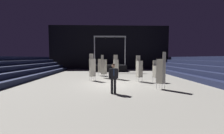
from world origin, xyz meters
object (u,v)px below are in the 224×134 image
object	(u,v)px
chair_stack_mid_left	(92,67)
chair_stack_rear_right	(161,71)
chair_stack_mid_centre	(100,67)
stage_riser	(110,67)
chair_stack_rear_left	(139,69)
chair_stack_front_left	(156,71)
man_with_tie	(113,77)
chair_stack_front_right	(104,67)
chair_stack_mid_right	(116,67)

from	to	relation	value
chair_stack_mid_left	chair_stack_rear_right	xyz separation A→B (m)	(4.92, -3.65, 0.00)
chair_stack_mid_centre	chair_stack_rear_right	xyz separation A→B (m)	(4.45, -7.29, 0.25)
stage_riser	chair_stack_mid_centre	distance (m)	5.84
chair_stack_rear_left	chair_stack_front_left	bearing A→B (deg)	147.95
man_with_tie	chair_stack_rear_right	xyz separation A→B (m)	(3.18, 1.00, 0.23)
stage_riser	chair_stack_front_right	world-z (taller)	stage_riser
man_with_tie	chair_stack_mid_centre	distance (m)	8.39
chair_stack_mid_right	chair_stack_mid_centre	size ratio (longest dim) A/B	1.22
chair_stack_rear_left	chair_stack_mid_centre	bearing A→B (deg)	-69.77
chair_stack_front_left	chair_stack_rear_left	world-z (taller)	chair_stack_rear_left
chair_stack_mid_centre	chair_stack_front_right	bearing A→B (deg)	-76.43
chair_stack_rear_left	chair_stack_mid_left	bearing A→B (deg)	-29.09
stage_riser	chair_stack_mid_centre	xyz separation A→B (m)	(-1.25, -5.69, 0.39)
man_with_tie	chair_stack_rear_left	world-z (taller)	chair_stack_rear_left
chair_stack_front_right	chair_stack_rear_left	size ratio (longest dim) A/B	1.04
man_with_tie	chair_stack_front_left	size ratio (longest dim) A/B	0.94
man_with_tie	stage_riser	bearing A→B (deg)	-100.43
chair_stack_front_right	chair_stack_mid_left	bearing A→B (deg)	0.38
man_with_tie	chair_stack_mid_left	xyz separation A→B (m)	(-1.73, 4.65, 0.23)
man_with_tie	chair_stack_rear_left	distance (m)	4.73
chair_stack_mid_centre	chair_stack_rear_right	bearing A→B (deg)	-59.94
stage_riser	chair_stack_front_right	distance (m)	7.75
chair_stack_front_left	chair_stack_mid_right	distance (m)	3.82
man_with_tie	chair_stack_rear_right	bearing A→B (deg)	-173.01
chair_stack_rear_right	chair_stack_mid_centre	bearing A→B (deg)	77.84
stage_riser	chair_stack_mid_centre	world-z (taller)	stage_riser
chair_stack_mid_centre	chair_stack_front_left	bearing A→B (deg)	-42.82
man_with_tie	chair_stack_front_left	bearing A→B (deg)	-145.91
chair_stack_front_right	chair_stack_mid_right	bearing A→B (deg)	90.95
chair_stack_mid_right	chair_stack_rear_left	bearing A→B (deg)	136.15
chair_stack_mid_left	chair_stack_rear_right	bearing A→B (deg)	110.07
chair_stack_mid_left	chair_stack_mid_centre	size ratio (longest dim) A/B	1.26
chair_stack_front_left	chair_stack_mid_centre	world-z (taller)	chair_stack_mid_centre
man_with_tie	chair_stack_mid_centre	world-z (taller)	chair_stack_mid_centre
stage_riser	chair_stack_front_right	bearing A→B (deg)	-95.36
chair_stack_mid_centre	man_with_tie	bearing A→B (deg)	-82.66
chair_stack_rear_left	chair_stack_rear_right	xyz separation A→B (m)	(0.75, -3.05, 0.08)
chair_stack_mid_left	chair_stack_mid_right	bearing A→B (deg)	169.25
chair_stack_front_right	chair_stack_mid_centre	size ratio (longest dim) A/B	1.22
chair_stack_mid_left	chair_stack_rear_left	world-z (taller)	chair_stack_mid_left
chair_stack_mid_left	stage_riser	bearing A→B (deg)	-133.76
chair_stack_front_right	chair_stack_mid_left	size ratio (longest dim) A/B	0.97
chair_stack_front_right	man_with_tie	bearing A→B (deg)	38.39
chair_stack_rear_left	chair_stack_front_right	bearing A→B (deg)	-56.13
stage_riser	chair_stack_mid_left	size ratio (longest dim) A/B	2.15
man_with_tie	chair_stack_front_left	distance (m)	5.39
chair_stack_rear_right	chair_stack_rear_left	bearing A→B (deg)	60.23
chair_stack_mid_right	chair_stack_mid_centre	bearing A→B (deg)	-63.50
stage_riser	chair_stack_rear_right	world-z (taller)	stage_riser
chair_stack_mid_left	chair_stack_mid_centre	world-z (taller)	chair_stack_mid_left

